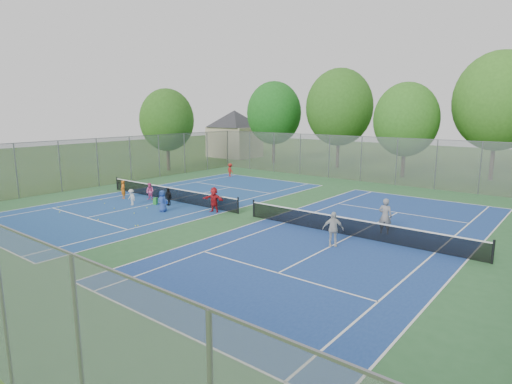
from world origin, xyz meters
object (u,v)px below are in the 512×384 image
(net_right, at_px, (352,228))
(ball_crate, at_px, (164,202))
(net_left, at_px, (170,194))
(ball_hopper, at_px, (155,201))
(instructor, at_px, (385,216))

(net_right, height_order, ball_crate, net_right)
(net_left, relative_size, ball_crate, 40.70)
(ball_hopper, bearing_deg, instructor, 11.41)
(net_right, bearing_deg, ball_crate, -175.48)
(ball_hopper, bearing_deg, ball_crate, 52.88)
(ball_crate, xyz_separation_m, ball_hopper, (-0.35, -0.46, 0.10))
(net_left, distance_m, net_right, 14.00)
(ball_crate, xyz_separation_m, instructor, (14.48, 2.53, 0.81))
(ball_hopper, bearing_deg, net_right, 6.33)
(net_left, distance_m, ball_crate, 1.28)
(net_right, relative_size, ball_crate, 40.70)
(ball_crate, bearing_deg, instructor, 9.90)
(net_left, height_order, ball_crate, net_left)
(net_right, bearing_deg, net_left, 180.00)
(net_left, height_order, ball_hopper, net_left)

